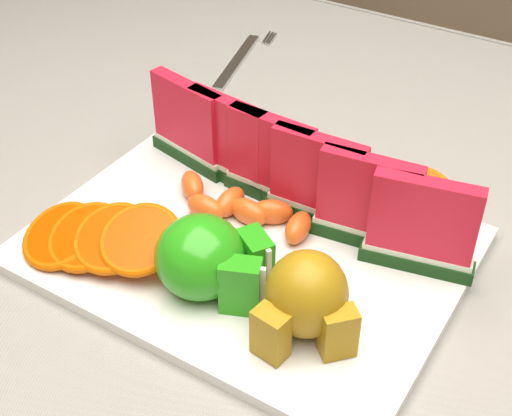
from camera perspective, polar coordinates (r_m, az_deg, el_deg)
table at (r=0.80m, az=6.00°, el=-6.98°), size 1.40×0.90×0.75m
tablecloth at (r=0.76m, az=6.30°, el=-3.66°), size 1.53×1.03×0.20m
platter at (r=0.69m, az=-0.67°, el=-3.14°), size 0.40×0.30×0.01m
apple_cluster at (r=0.62m, az=-3.82°, el=-4.14°), size 0.11×0.09×0.07m
pear_cluster at (r=0.58m, az=4.05°, el=-7.24°), size 0.09×0.09×0.08m
fork at (r=1.04m, az=-1.27°, el=11.83°), size 0.06×0.19×0.00m
watermelon_row at (r=0.70m, az=3.02°, el=2.92°), size 0.39×0.07×0.10m
orange_fan_front at (r=0.68m, az=-12.38°, el=-2.30°), size 0.17×0.11×0.05m
orange_fan_back at (r=0.76m, az=4.43°, el=3.51°), size 0.32×0.10×0.04m
tangerine_segments at (r=0.71m, az=-1.26°, el=0.03°), size 0.16×0.06×0.03m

